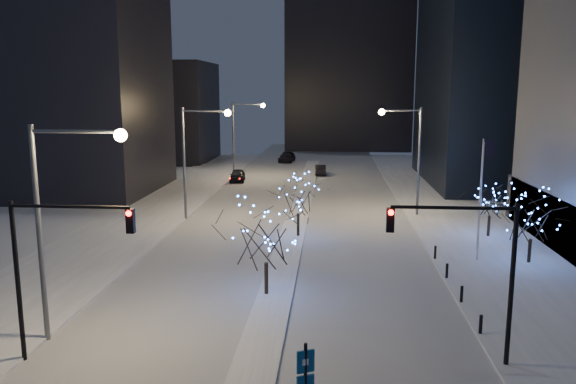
# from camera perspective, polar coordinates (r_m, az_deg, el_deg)

# --- Properties ---
(ground) EXTENTS (160.00, 160.00, 0.00)m
(ground) POSITION_cam_1_polar(r_m,az_deg,el_deg) (24.58, -3.41, -17.51)
(ground) COLOR silver
(ground) RESTS_ON ground
(road) EXTENTS (20.00, 130.00, 0.02)m
(road) POSITION_cam_1_polar(r_m,az_deg,el_deg) (57.76, 1.36, -1.17)
(road) COLOR #ADB3BC
(road) RESTS_ON ground
(median) EXTENTS (2.00, 80.00, 0.15)m
(median) POSITION_cam_1_polar(r_m,az_deg,el_deg) (52.86, 1.06, -2.17)
(median) COLOR white
(median) RESTS_ON ground
(east_sidewalk) EXTENTS (10.00, 90.00, 0.15)m
(east_sidewalk) POSITION_cam_1_polar(r_m,az_deg,el_deg) (44.67, 19.90, -5.12)
(east_sidewalk) COLOR white
(east_sidewalk) RESTS_ON ground
(west_sidewalk) EXTENTS (8.00, 90.00, 0.15)m
(west_sidewalk) POSITION_cam_1_polar(r_m,az_deg,el_deg) (46.33, -17.34, -4.43)
(west_sidewalk) COLOR white
(west_sidewalk) RESTS_ON ground
(filler_west_near) EXTENTS (22.00, 18.00, 24.00)m
(filler_west_near) POSITION_cam_1_polar(r_m,az_deg,el_deg) (68.95, -22.64, 9.94)
(filler_west_near) COLOR black
(filler_west_near) RESTS_ON ground
(filler_west_far) EXTENTS (18.00, 16.00, 16.00)m
(filler_west_far) POSITION_cam_1_polar(r_m,az_deg,el_deg) (96.11, -13.23, 7.93)
(filler_west_far) COLOR black
(filler_west_far) RESTS_ON ground
(horizon_block) EXTENTS (24.00, 14.00, 42.00)m
(horizon_block) POSITION_cam_1_polar(r_m,az_deg,el_deg) (113.97, 6.18, 15.00)
(horizon_block) COLOR black
(horizon_block) RESTS_ON ground
(street_lamp_w_near) EXTENTS (4.40, 0.56, 10.00)m
(street_lamp_w_near) POSITION_cam_1_polar(r_m,az_deg,el_deg) (26.89, -22.17, -1.10)
(street_lamp_w_near) COLOR #595E66
(street_lamp_w_near) RESTS_ON ground
(street_lamp_w_mid) EXTENTS (4.40, 0.56, 10.00)m
(street_lamp_w_mid) POSITION_cam_1_polar(r_m,az_deg,el_deg) (50.25, -9.39, 4.47)
(street_lamp_w_mid) COLOR #595E66
(street_lamp_w_mid) RESTS_ON ground
(street_lamp_w_far) EXTENTS (4.40, 0.56, 10.00)m
(street_lamp_w_far) POSITION_cam_1_polar(r_m,az_deg,el_deg) (74.67, -4.79, 6.42)
(street_lamp_w_far) COLOR #595E66
(street_lamp_w_far) RESTS_ON ground
(street_lamp_east) EXTENTS (3.90, 0.56, 10.00)m
(street_lamp_east) POSITION_cam_1_polar(r_m,az_deg,el_deg) (52.24, 12.23, 4.53)
(street_lamp_east) COLOR #595E66
(street_lamp_east) RESTS_ON ground
(traffic_signal_west) EXTENTS (5.26, 0.43, 7.00)m
(traffic_signal_west) POSITION_cam_1_polar(r_m,az_deg,el_deg) (25.32, -22.91, -5.87)
(traffic_signal_west) COLOR black
(traffic_signal_west) RESTS_ON ground
(traffic_signal_east) EXTENTS (5.26, 0.43, 7.00)m
(traffic_signal_east) POSITION_cam_1_polar(r_m,az_deg,el_deg) (24.21, 18.41, -6.30)
(traffic_signal_east) COLOR black
(traffic_signal_east) RESTS_ON ground
(flagpoles) EXTENTS (1.35, 2.60, 8.00)m
(flagpoles) POSITION_cam_1_polar(r_m,az_deg,el_deg) (40.66, 19.09, 0.28)
(flagpoles) COLOR silver
(flagpoles) RESTS_ON east_sidewalk
(bollards) EXTENTS (0.16, 12.16, 0.90)m
(bollards) POSITION_cam_1_polar(r_m,az_deg,el_deg) (34.09, 16.49, -8.73)
(bollards) COLOR black
(bollards) RESTS_ON east_sidewalk
(car_near) EXTENTS (2.22, 4.70, 1.55)m
(car_near) POSITION_cam_1_polar(r_m,az_deg,el_deg) (72.02, -5.16, 1.69)
(car_near) COLOR black
(car_near) RESTS_ON ground
(car_mid) EXTENTS (1.62, 4.32, 1.41)m
(car_mid) POSITION_cam_1_polar(r_m,az_deg,el_deg) (77.63, 3.31, 2.28)
(car_mid) COLOR black
(car_mid) RESTS_ON ground
(car_far) EXTENTS (2.69, 5.67, 1.59)m
(car_far) POSITION_cam_1_polar(r_m,az_deg,el_deg) (91.58, -0.10, 3.57)
(car_far) COLOR black
(car_far) RESTS_ON ground
(holiday_tree_median_near) EXTENTS (4.61, 4.61, 5.51)m
(holiday_tree_median_near) POSITION_cam_1_polar(r_m,az_deg,el_deg) (31.19, -2.25, -4.25)
(holiday_tree_median_near) COLOR black
(holiday_tree_median_near) RESTS_ON median
(holiday_tree_median_far) EXTENTS (4.77, 4.77, 4.80)m
(holiday_tree_median_far) POSITION_cam_1_polar(r_m,az_deg,el_deg) (43.84, 1.05, -0.46)
(holiday_tree_median_far) COLOR black
(holiday_tree_median_far) RESTS_ON median
(holiday_tree_plaza_near) EXTENTS (4.92, 4.92, 4.93)m
(holiday_tree_plaza_near) POSITION_cam_1_polar(r_m,az_deg,el_deg) (40.34, 23.56, -2.32)
(holiday_tree_plaza_near) COLOR black
(holiday_tree_plaza_near) RESTS_ON east_sidewalk
(holiday_tree_plaza_far) EXTENTS (3.30, 3.30, 4.14)m
(holiday_tree_plaza_far) POSITION_cam_1_polar(r_m,az_deg,el_deg) (46.60, 19.86, -0.94)
(holiday_tree_plaza_far) COLOR black
(holiday_tree_plaza_far) RESTS_ON east_sidewalk
(wayfinding_sign) EXTENTS (0.58, 0.31, 3.39)m
(wayfinding_sign) POSITION_cam_1_polar(r_m,az_deg,el_deg) (19.39, 1.79, -18.62)
(wayfinding_sign) COLOR black
(wayfinding_sign) RESTS_ON ground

